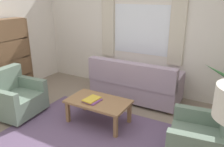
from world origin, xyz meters
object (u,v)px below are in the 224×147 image
Objects in this scene: armchair_right at (205,141)px; book_stack_on_table at (92,100)px; bookshelf at (10,58)px; armchair_left at (14,97)px; coffee_table at (98,103)px; couch at (135,84)px.

book_stack_on_table is at bearing -100.78° from armchair_right.
bookshelf is at bearing -100.75° from armchair_right.
bookshelf reaches higher than armchair_left.
coffee_table is at bearing -76.40° from armchair_left.
couch reaches higher than armchair_left.
coffee_table is 3.41× the size of book_stack_on_table.
book_stack_on_table is at bearing 77.76° from couch.
couch reaches higher than armchair_right.
armchair_left is 1.56m from book_stack_on_table.
armchair_left is at bearing -163.67° from book_stack_on_table.
armchair_left is (-1.76, -1.69, -0.01)m from couch.
coffee_table is at bearing -103.26° from armchair_right.
book_stack_on_table is at bearing -78.00° from armchair_left.
armchair_right is 4.19m from bookshelf.
armchair_right is (3.39, 0.31, 0.00)m from armchair_left.
book_stack_on_table is (-0.27, -1.25, 0.09)m from couch.
bookshelf reaches higher than book_stack_on_table.
armchair_left is at bearing -162.07° from coffee_table.
armchair_left is at bearing -91.73° from armchair_right.
couch is at bearing 77.76° from book_stack_on_table.
armchair_right is 0.85× the size of coffee_table.
armchair_left is 0.82× the size of coffee_table.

